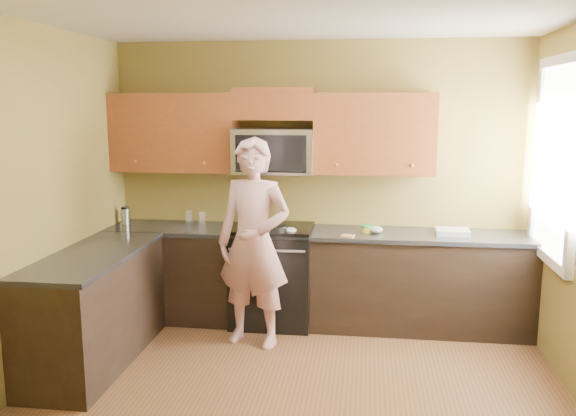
% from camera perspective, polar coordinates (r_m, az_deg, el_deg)
% --- Properties ---
extents(floor, '(4.00, 4.00, 0.00)m').
position_cam_1_polar(floor, '(4.31, 0.35, -19.11)').
color(floor, brown).
rests_on(floor, ground).
extents(ceiling, '(4.00, 4.00, 0.00)m').
position_cam_1_polar(ceiling, '(3.81, 0.40, 19.10)').
color(ceiling, white).
rests_on(ceiling, ground).
extents(wall_back, '(4.00, 0.00, 4.00)m').
position_cam_1_polar(wall_back, '(5.80, 2.88, 2.61)').
color(wall_back, olive).
rests_on(wall_back, ground).
extents(wall_front, '(4.00, 0.00, 4.00)m').
position_cam_1_polar(wall_front, '(1.95, -7.31, -12.69)').
color(wall_front, olive).
rests_on(wall_front, ground).
extents(wall_left, '(0.00, 4.00, 4.00)m').
position_cam_1_polar(wall_left, '(4.54, -25.52, -0.45)').
color(wall_left, olive).
rests_on(wall_left, ground).
extents(cabinet_back_run, '(4.00, 0.60, 0.88)m').
position_cam_1_polar(cabinet_back_run, '(5.70, 2.55, -6.89)').
color(cabinet_back_run, black).
rests_on(cabinet_back_run, floor).
extents(cabinet_left_run, '(0.60, 1.60, 0.88)m').
position_cam_1_polar(cabinet_left_run, '(5.13, -18.20, -9.37)').
color(cabinet_left_run, black).
rests_on(cabinet_left_run, floor).
extents(countertop_back, '(4.00, 0.62, 0.04)m').
position_cam_1_polar(countertop_back, '(5.58, 2.57, -2.39)').
color(countertop_back, black).
rests_on(countertop_back, cabinet_back_run).
extents(countertop_left, '(0.62, 1.60, 0.04)m').
position_cam_1_polar(countertop_left, '(4.99, -18.39, -4.39)').
color(countertop_left, black).
rests_on(countertop_left, cabinet_left_run).
extents(stove, '(0.76, 0.65, 0.95)m').
position_cam_1_polar(stove, '(5.72, -1.50, -6.47)').
color(stove, black).
rests_on(stove, floor).
extents(microwave, '(0.76, 0.40, 0.42)m').
position_cam_1_polar(microwave, '(5.64, -1.34, 3.43)').
color(microwave, silver).
rests_on(microwave, wall_back).
extents(upper_cab_left, '(1.22, 0.33, 0.75)m').
position_cam_1_polar(upper_cab_left, '(5.91, -10.83, 3.56)').
color(upper_cab_left, brown).
rests_on(upper_cab_left, wall_back).
extents(upper_cab_right, '(1.12, 0.33, 0.75)m').
position_cam_1_polar(upper_cab_right, '(5.61, 8.26, 3.29)').
color(upper_cab_right, brown).
rests_on(upper_cab_right, wall_back).
extents(upper_cab_over_mw, '(0.76, 0.33, 0.30)m').
position_cam_1_polar(upper_cab_over_mw, '(5.64, -1.31, 10.05)').
color(upper_cab_over_mw, brown).
rests_on(upper_cab_over_mw, wall_back).
extents(window, '(0.06, 1.06, 1.66)m').
position_cam_1_polar(window, '(5.18, 24.57, 4.15)').
color(window, white).
rests_on(window, wall_right).
extents(woman, '(0.75, 0.58, 1.82)m').
position_cam_1_polar(woman, '(5.12, -3.33, -3.40)').
color(woman, '#DC6E7C').
rests_on(woman, floor).
extents(frying_pan, '(0.28, 0.46, 0.06)m').
position_cam_1_polar(frying_pan, '(5.38, -1.54, -2.29)').
color(frying_pan, black).
rests_on(frying_pan, stove).
extents(butter_tub, '(0.14, 0.14, 0.09)m').
position_cam_1_polar(butter_tub, '(5.54, 7.65, -2.34)').
color(butter_tub, yellow).
rests_on(butter_tub, countertop_back).
extents(toast_slice, '(0.13, 0.13, 0.01)m').
position_cam_1_polar(toast_slice, '(5.33, 5.81, -2.72)').
color(toast_slice, '#B27F47').
rests_on(toast_slice, countertop_back).
extents(napkin_a, '(0.11, 0.12, 0.06)m').
position_cam_1_polar(napkin_a, '(5.42, 0.23, -2.21)').
color(napkin_a, silver).
rests_on(napkin_a, countertop_back).
extents(napkin_b, '(0.15, 0.16, 0.07)m').
position_cam_1_polar(napkin_b, '(5.51, 8.54, -2.08)').
color(napkin_b, silver).
rests_on(napkin_b, countertop_back).
extents(dish_towel, '(0.31, 0.25, 0.05)m').
position_cam_1_polar(dish_towel, '(5.60, 15.65, -2.23)').
color(dish_towel, silver).
rests_on(dish_towel, countertop_back).
extents(travel_mug, '(0.09, 0.09, 0.17)m').
position_cam_1_polar(travel_mug, '(6.09, -15.43, -1.49)').
color(travel_mug, silver).
rests_on(travel_mug, countertop_back).
extents(glass_a, '(0.08, 0.08, 0.12)m').
position_cam_1_polar(glass_a, '(6.00, -9.58, -0.85)').
color(glass_a, silver).
rests_on(glass_a, countertop_back).
extents(glass_b, '(0.08, 0.08, 0.12)m').
position_cam_1_polar(glass_b, '(5.91, -8.33, -0.97)').
color(glass_b, silver).
rests_on(glass_b, countertop_back).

